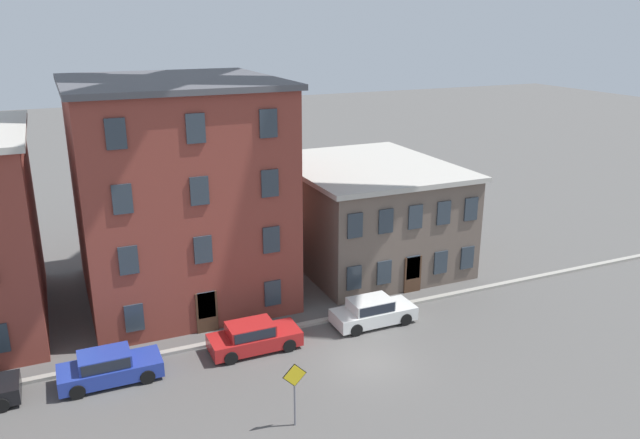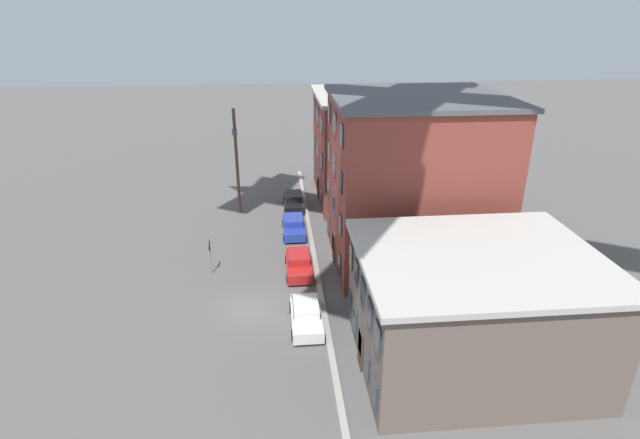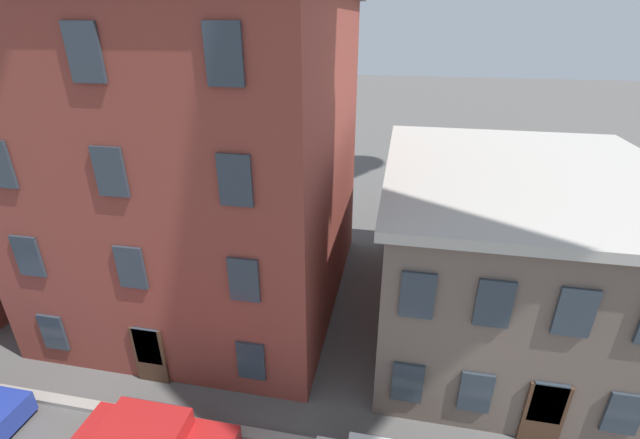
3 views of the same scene
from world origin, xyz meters
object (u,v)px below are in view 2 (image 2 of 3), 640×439
at_px(car_blue, 294,225).
at_px(car_red, 299,262).
at_px(caution_sign, 210,250).
at_px(utility_pole, 236,156).
at_px(car_black, 294,200).
at_px(car_white, 306,314).

height_order(car_blue, car_red, same).
distance_m(caution_sign, utility_pole, 12.19).
distance_m(car_black, utility_pole, 6.94).
relative_size(car_black, car_red, 1.00).
height_order(car_blue, utility_pole, utility_pole).
bearing_deg(car_blue, utility_pole, -136.96).
relative_size(car_black, caution_sign, 1.59).
xyz_separation_m(car_black, caution_sign, (12.21, -6.48, 1.11)).
distance_m(car_blue, car_red, 6.70).
xyz_separation_m(car_blue, car_white, (13.28, 0.16, 0.00)).
xyz_separation_m(car_blue, caution_sign, (6.39, -6.24, 1.11)).
bearing_deg(car_red, car_white, 0.81).
bearing_deg(car_black, caution_sign, -27.96).
relative_size(car_blue, car_red, 1.00).
distance_m(car_blue, utility_pole, 8.49).
relative_size(car_blue, caution_sign, 1.59).
height_order(caution_sign, utility_pole, utility_pole).
relative_size(car_black, utility_pole, 0.45).
xyz_separation_m(caution_sign, utility_pole, (-11.57, 1.41, 3.58)).
height_order(car_black, caution_sign, caution_sign).
bearing_deg(car_red, car_black, 179.20).
xyz_separation_m(car_black, car_white, (19.11, -0.08, 0.00)).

